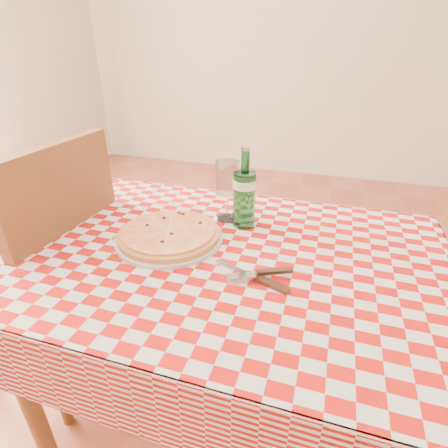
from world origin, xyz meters
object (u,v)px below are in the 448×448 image
object	(u,v)px
dining_table	(224,279)
chair_far	(52,261)
wine_glass	(227,191)
pizza_plate	(169,233)
water_bottle	(245,188)

from	to	relation	value
dining_table	chair_far	world-z (taller)	chair_far
dining_table	wine_glass	xyz separation A→B (m)	(-0.06, 0.21, 0.20)
chair_far	wine_glass	size ratio (longest dim) A/B	4.99
dining_table	wine_glass	world-z (taller)	wine_glass
pizza_plate	wine_glass	size ratio (longest dim) A/B	1.62
water_bottle	wine_glass	xyz separation A→B (m)	(-0.07, 0.03, -0.03)
water_bottle	dining_table	bearing A→B (deg)	-93.15
chair_far	pizza_plate	xyz separation A→B (m)	(0.48, 0.02, 0.19)
dining_table	water_bottle	world-z (taller)	water_bottle
pizza_plate	water_bottle	bearing A→B (deg)	40.24
pizza_plate	wine_glass	world-z (taller)	wine_glass
dining_table	chair_far	xyz separation A→B (m)	(-0.66, -0.01, -0.06)
dining_table	water_bottle	distance (m)	0.30
chair_far	wine_glass	distance (m)	0.70
dining_table	chair_far	bearing A→B (deg)	-179.49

